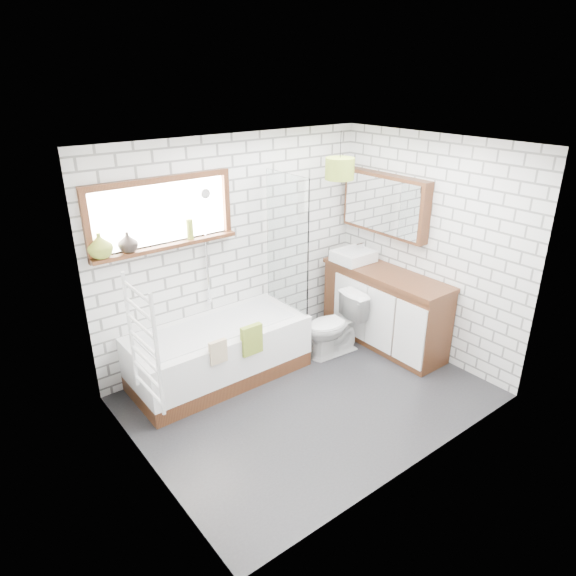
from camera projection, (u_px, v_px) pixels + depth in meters
floor at (309, 397)px, 5.27m from camera, size 3.40×2.60×0.01m
ceiling at (314, 146)px, 4.29m from camera, size 3.40×2.60×0.01m
wall_back at (236, 249)px, 5.73m from camera, size 3.40×0.01×2.50m
wall_front at (424, 338)px, 3.83m from camera, size 3.40×0.01×2.50m
wall_left at (137, 339)px, 3.82m from camera, size 0.01×2.60×2.50m
wall_right at (428, 249)px, 5.74m from camera, size 0.01×2.60×2.50m
window at (162, 214)px, 5.00m from camera, size 1.52×0.16×0.68m
towel_radiator at (143, 343)px, 3.86m from camera, size 0.06×0.52×1.00m
mirror_cabinet at (385, 204)px, 5.97m from camera, size 0.16×1.20×0.70m
shower_riser at (206, 249)px, 5.43m from camera, size 0.02×0.02×1.30m
bathtub at (219, 352)px, 5.50m from camera, size 1.88×0.83×0.61m
shower_screen at (287, 242)px, 5.60m from camera, size 0.02×0.72×1.50m
towel_green at (252, 340)px, 5.17m from camera, size 0.23×0.06×0.32m
towel_beige at (218, 352)px, 4.95m from camera, size 0.18×0.05×0.24m
vanity at (384, 308)px, 6.13m from camera, size 0.53×1.64×0.94m
basin at (353, 256)px, 6.25m from camera, size 0.45×0.40×0.13m
tap at (363, 249)px, 6.32m from camera, size 0.03×0.03×0.15m
toilet at (334, 325)px, 5.95m from camera, size 0.46×0.74×0.72m
vase_olive at (100, 248)px, 4.69m from camera, size 0.27×0.27×0.24m
vase_dark at (128, 244)px, 4.85m from camera, size 0.23×0.23×0.19m
bottle at (190, 231)px, 5.21m from camera, size 0.09×0.09×0.21m
pendant at (340, 169)px, 5.60m from camera, size 0.32×0.32×0.24m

